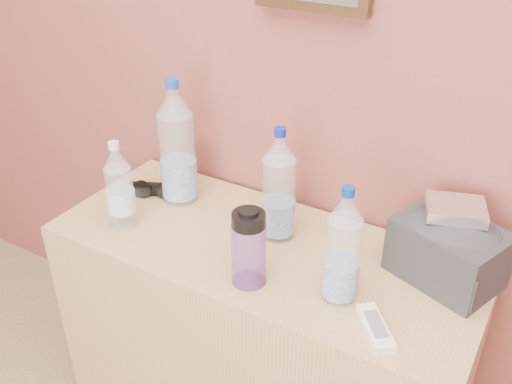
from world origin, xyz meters
TOP-DOWN VIEW (x-y plane):
  - dresser at (-0.25, 1.74)m, footprint 1.14×0.48m
  - pet_large_b at (-0.58, 1.83)m, footprint 0.10×0.10m
  - pet_large_c at (-0.24, 1.81)m, footprint 0.09×0.09m
  - pet_large_d at (0.00, 1.66)m, footprint 0.08×0.08m
  - pet_small at (-0.63, 1.63)m, footprint 0.07×0.07m
  - nalgene_bottle at (-0.21, 1.60)m, footprint 0.08×0.08m
  - sunglasses at (-0.66, 1.80)m, footprint 0.16×0.12m
  - ac_remote at (0.12, 1.59)m, footprint 0.12×0.13m
  - toiletry_bag at (0.19, 1.85)m, footprint 0.29×0.25m
  - foil_packet at (0.19, 1.88)m, footprint 0.16×0.15m

SIDE VIEW (x-z plane):
  - dresser at x=-0.25m, z-range 0.00..0.72m
  - ac_remote at x=0.12m, z-range 0.72..0.73m
  - sunglasses at x=-0.66m, z-range 0.72..0.75m
  - toiletry_bag at x=0.19m, z-range 0.72..0.88m
  - nalgene_bottle at x=-0.21m, z-range 0.71..0.92m
  - pet_small at x=-0.63m, z-range 0.70..0.95m
  - pet_large_d at x=0.00m, z-range 0.70..0.99m
  - pet_large_c at x=-0.24m, z-range 0.70..1.01m
  - pet_large_b at x=-0.58m, z-range 0.69..1.07m
  - foil_packet at x=0.19m, z-range 0.88..0.91m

